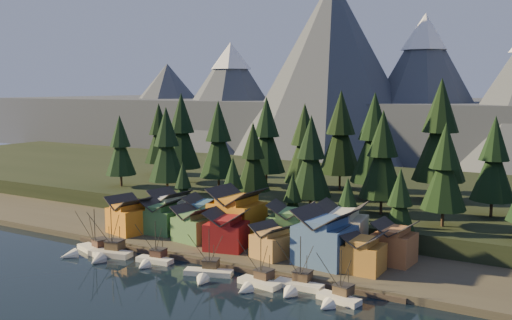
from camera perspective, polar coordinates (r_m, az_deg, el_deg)
The scene contains 45 objects.
ground at distance 110.24m, azimuth -8.46°, elevation -12.62°, with size 500.00×500.00×0.00m, color black.
shore_strip at distance 141.83m, azimuth 1.82°, elevation -7.66°, with size 400.00×50.00×1.50m, color #3D382C.
hillside at distance 185.68m, azimuth 9.27°, elevation -3.45°, with size 420.00×100.00×6.00m, color black.
dock at distance 122.62m, azimuth -3.54°, elevation -10.22°, with size 80.00×4.00×1.00m, color #4C3F36.
mountain_ridge at distance 302.22m, azimuth 17.18°, elevation 4.86°, with size 560.00×190.00×90.00m.
boat_0 at distance 135.47m, azimuth -16.50°, elevation -8.15°, with size 11.17×11.60×11.12m.
boat_1 at distance 131.12m, azimuth -14.64°, elevation -8.43°, with size 10.43×11.01×12.16m.
boat_2 at distance 124.90m, azimuth -10.36°, elevation -9.30°, with size 8.52×9.12×10.06m.
boat_3 at distance 115.25m, azimuth -4.93°, elevation -10.68°, with size 10.37×10.76×10.44m.
boat_4 at distance 109.28m, azimuth -0.01°, elevation -11.58°, with size 9.04×9.63×10.58m.
boat_5 at distance 108.06m, azimuth 4.08°, elevation -11.81°, with size 9.66×10.46×10.95m.
boat_6 at distance 102.65m, azimuth 8.03°, elevation -12.92°, with size 8.42×8.95×10.35m.
house_front_0 at distance 144.97m, azimuth -12.61°, elevation -5.29°, with size 10.67×10.30×8.98m.
house_front_1 at distance 143.23m, azimuth -9.42°, elevation -5.45°, with size 8.94×8.64×8.55m.
house_front_2 at distance 135.31m, azimuth -6.12°, elevation -6.22°, with size 9.50×9.56×8.24m.
house_front_3 at distance 127.60m, azimuth -2.99°, elevation -6.92°, with size 10.07×9.76×8.68m.
house_front_4 at distance 121.81m, azimuth 1.59°, elevation -8.00°, with size 8.61×9.00×7.12m.
house_front_5 at distance 117.54m, azimuth 6.87°, elevation -7.51°, with size 11.84×10.97×11.34m.
house_front_6 at distance 114.57m, azimuth 10.57°, elevation -8.90°, with size 7.99×7.56×7.96m.
house_back_0 at distance 149.10m, azimuth -8.63°, elevation -4.73°, with size 9.84×9.55×9.51m.
house_back_1 at distance 141.65m, azimuth -5.22°, elevation -5.36°, with size 9.92×9.99×9.34m.
house_back_2 at distance 136.56m, azimuth -1.93°, elevation -5.21°, with size 11.92×11.05×12.01m.
house_back_3 at distance 130.81m, azimuth 3.48°, elevation -6.31°, with size 11.18×10.38×9.74m.
house_back_4 at distance 127.11m, azimuth 8.60°, elevation -6.53°, with size 11.08×10.73×10.81m.
house_back_5 at distance 121.11m, azimuth 13.67°, elevation -7.92°, with size 8.25×8.34×8.63m.
tree_hill_0 at distance 184.78m, azimuth -13.41°, elevation 1.22°, with size 9.72×9.72×22.64m.
tree_hill_1 at distance 188.63m, azimuth -7.44°, elevation 2.62°, with size 12.66×12.66×29.49m.
tree_hill_2 at distance 167.05m, azimuth -8.93°, elevation 1.29°, with size 11.07×11.07×25.80m.
tree_hill_3 at distance 170.54m, azimuth -3.78°, elevation 1.79°, with size 11.78×11.78×27.43m.
tree_hill_4 at distance 178.98m, azimuth 1.05°, elevation 2.24°, with size 12.19×12.19×28.39m.
tree_hill_5 at distance 152.85m, azimuth -0.30°, elevation 0.06°, with size 9.50×9.50×22.12m.
tree_hill_6 at distance 161.93m, azimuth 4.86°, elevation 1.39°, with size 11.56×11.56×26.93m.
tree_hill_7 at distance 142.57m, azimuth 5.51°, elevation 0.04°, with size 10.54×10.54×24.55m.
tree_hill_8 at distance 161.45m, azimuth 11.72°, elevation 1.85°, with size 12.90×12.90×30.04m.
tree_hill_9 at distance 143.15m, azimuth 12.52°, elevation 0.23°, with size 11.12×11.12×25.91m.
tree_hill_10 at distance 164.65m, azimuth 17.92°, elevation 2.50°, with size 14.58×14.58×33.97m.
tree_hill_11 at distance 134.41m, azimuth 18.34°, elevation -0.94°, with size 10.18×10.18×23.73m.
tree_hill_12 at distance 148.64m, azimuth 22.68°, elevation -0.17°, with size 10.61×10.61×24.71m.
tree_hill_15 at distance 175.63m, azimuth 8.45°, elevation 2.43°, with size 13.09×13.09×30.49m.
tree_hill_16 at distance 207.85m, azimuth -9.66°, elevation 2.44°, with size 11.02×11.02×25.68m.
tree_shore_0 at distance 154.81m, azimuth -7.30°, elevation -2.84°, with size 6.89×6.89×16.05m.
tree_shore_1 at distance 145.46m, azimuth -2.32°, elevation -2.93°, with size 7.88×7.88×18.36m.
tree_shore_2 at distance 137.46m, azimuth 3.67°, elevation -4.25°, with size 6.60×6.60×15.37m.
tree_shore_3 at distance 131.86m, azimuth 9.13°, elevation -4.77°, with size 6.70×6.70×15.60m.
tree_shore_4 at distance 127.76m, azimuth 14.17°, elevation -4.53°, with size 8.00×8.00×18.64m.
Camera 1 is at (65.64, -80.23, 37.52)m, focal length 40.00 mm.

